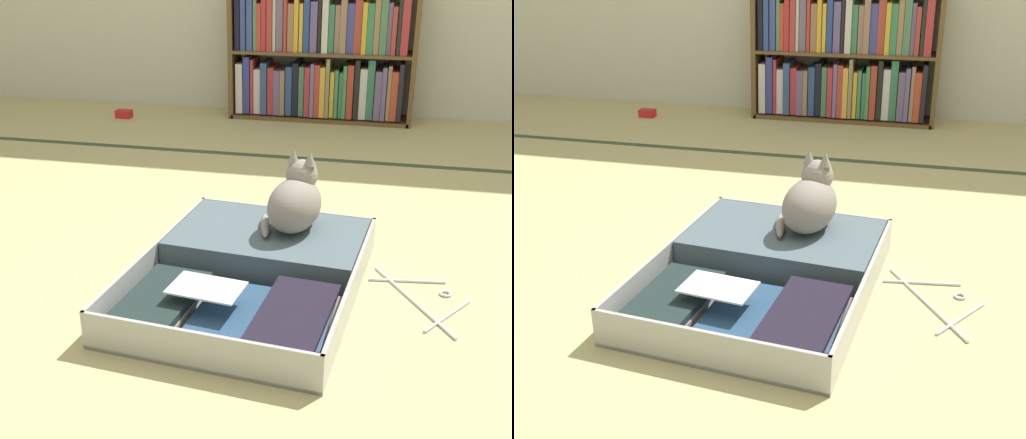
# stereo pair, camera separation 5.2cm
# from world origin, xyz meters

# --- Properties ---
(ground_plane) EXTENTS (10.00, 10.00, 0.00)m
(ground_plane) POSITION_xyz_m (0.00, 0.00, 0.00)
(ground_plane) COLOR tan
(tatami_border) EXTENTS (4.80, 0.05, 0.00)m
(tatami_border) POSITION_xyz_m (0.00, 1.39, 0.00)
(tatami_border) COLOR #39492E
(tatami_border) RESTS_ON ground_plane
(bookshelf) EXTENTS (1.17, 0.26, 0.86)m
(bookshelf) POSITION_xyz_m (-0.09, 2.25, 0.40)
(bookshelf) COLOR brown
(bookshelf) RESTS_ON ground_plane
(open_suitcase) EXTENTS (0.79, 0.99, 0.12)m
(open_suitcase) POSITION_xyz_m (-0.02, 0.00, 0.05)
(open_suitcase) COLOR #B1B1AE
(open_suitcase) RESTS_ON ground_plane
(black_cat) EXTENTS (0.26, 0.30, 0.28)m
(black_cat) POSITION_xyz_m (0.08, 0.20, 0.23)
(black_cat) COLOR gray
(black_cat) RESTS_ON open_suitcase
(clothes_hanger) EXTENTS (0.33, 0.41, 0.01)m
(clothes_hanger) POSITION_xyz_m (0.53, -0.00, 0.01)
(clothes_hanger) COLOR silver
(clothes_hanger) RESTS_ON ground_plane
(small_red_pouch) EXTENTS (0.10, 0.07, 0.05)m
(small_red_pouch) POSITION_xyz_m (-1.35, 2.00, 0.02)
(small_red_pouch) COLOR red
(small_red_pouch) RESTS_ON ground_plane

